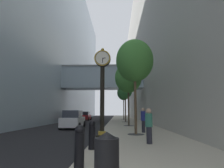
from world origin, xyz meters
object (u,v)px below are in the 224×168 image
Objects in this scene: street_tree_far at (124,93)px; bollard_nearest at (79,145)px; street_tree_mid_near at (128,78)px; car_white_mid at (73,120)px; bollard_second at (92,134)px; trash_bin at (107,157)px; car_red_near at (85,116)px; street_clock at (102,89)px; pedestrian_by_clock at (149,125)px; pedestrian_walking at (143,119)px; street_tree_mid_far at (125,91)px; street_tree_near at (135,61)px.

bollard_nearest is at bearing -94.18° from street_tree_far.
street_tree_mid_near is 1.66× the size of car_white_mid.
street_tree_mid_near is at bearing 18.11° from car_white_mid.
bollard_second reaches higher than trash_bin.
trash_bin is 32.78m from car_red_near.
street_clock reaches higher than car_white_mid.
pedestrian_by_clock reaches higher than bollard_nearest.
pedestrian_walking is at bearing 59.01° from street_clock.
car_red_near is at bearing 131.81° from street_tree_mid_far.
street_clock is 5.38m from pedestrian_walking.
pedestrian_walking is (0.66, -21.91, -4.15)m from street_tree_far.
street_tree_far is at bearing 91.73° from pedestrian_walking.
bollard_second is 3.65m from trash_bin.
street_clock is 2.70× the size of pedestrian_walking.
street_tree_near is at bearing -72.58° from car_red_near.
street_tree_near is 5.44m from pedestrian_by_clock.
car_white_mid is at bearing -120.32° from street_tree_mid_far.
pedestrian_by_clock reaches higher than trash_bin.
street_tree_far is at bearing 90.00° from street_tree_mid_near.
street_tree_mid_near is at bearing 81.61° from bollard_nearest.
bollard_second is 0.63× the size of pedestrian_walking.
bollard_second is 28.49m from street_tree_far.
pedestrian_by_clock is 0.39× the size of car_white_mid.
trash_bin is at bearing -93.43° from street_tree_mid_far.
bollard_second is at bearing -115.23° from pedestrian_walking.
street_tree_mid_near is at bearing 80.02° from bollard_second.
bollard_nearest is at bearing -123.02° from pedestrian_by_clock.
car_white_mid is (-5.56, -17.20, -4.39)m from street_tree_far.
bollard_second is at bearing -96.25° from street_tree_mid_far.
car_white_mid is (-3.59, 9.09, -1.93)m from street_clock.
pedestrian_by_clock is (2.50, 1.40, 0.28)m from bollard_second.
pedestrian_by_clock is at bearing 70.98° from trash_bin.
trash_bin is (-1.43, -23.91, -4.08)m from street_tree_mid_far.
street_tree_mid_near is 1.71× the size of car_red_near.
car_white_mid is (-4.13, 14.40, 0.16)m from trash_bin.
street_tree_mid_far is at bearing 92.67° from pedestrian_walking.
street_clock is 27.53m from car_red_near.
street_tree_far is at bearing -4.77° from car_red_near.
street_tree_near is 9.14m from car_white_mid.
street_clock reaches higher than bollard_second.
street_tree_mid_near reaches higher than pedestrian_by_clock.
street_tree_far is 6.24× the size of trash_bin.
street_tree_mid_near is at bearing 90.00° from street_tree_near.
street_tree_far reaches higher than pedestrian_by_clock.
street_clock is 1.18× the size of car_red_near.
street_tree_far is at bearing 90.59° from pedestrian_by_clock.
street_tree_near is 0.94× the size of street_tree_mid_near.
street_tree_far reaches higher than trash_bin.
pedestrian_walking is 0.43× the size of car_white_mid.
street_tree_mid_near is at bearing -65.08° from car_red_near.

